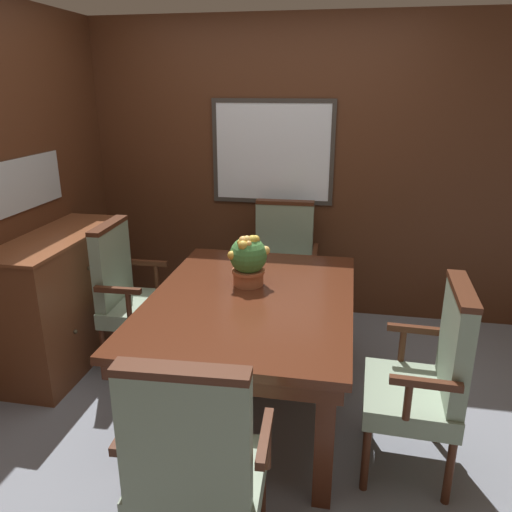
{
  "coord_description": "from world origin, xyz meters",
  "views": [
    {
      "loc": [
        0.63,
        -2.52,
        1.91
      ],
      "look_at": [
        0.1,
        0.28,
        0.94
      ],
      "focal_mm": 35.0,
      "sensor_mm": 36.0,
      "label": 1
    }
  ],
  "objects_px": {
    "chair_right_near": "(428,375)",
    "chair_head_near": "(194,464)",
    "dining_table": "(251,311)",
    "sideboard_cabinet": "(64,299)",
    "chair_left_far": "(129,290)",
    "potted_plant": "(248,259)",
    "chair_head_far": "(283,261)"
  },
  "relations": [
    {
      "from": "dining_table",
      "to": "potted_plant",
      "type": "xyz_separation_m",
      "value": [
        -0.05,
        0.18,
        0.26
      ]
    },
    {
      "from": "chair_left_far",
      "to": "potted_plant",
      "type": "relative_size",
      "value": 3.19
    },
    {
      "from": "chair_head_near",
      "to": "dining_table",
      "type": "bearing_deg",
      "value": -92.43
    },
    {
      "from": "dining_table",
      "to": "chair_right_near",
      "type": "xyz_separation_m",
      "value": [
        0.97,
        -0.38,
        -0.09
      ]
    },
    {
      "from": "chair_right_near",
      "to": "potted_plant",
      "type": "height_order",
      "value": "potted_plant"
    },
    {
      "from": "chair_left_far",
      "to": "sideboard_cabinet",
      "type": "distance_m",
      "value": 0.48
    },
    {
      "from": "chair_left_far",
      "to": "chair_head_far",
      "type": "xyz_separation_m",
      "value": [
        0.98,
        0.81,
        0.0
      ]
    },
    {
      "from": "chair_left_far",
      "to": "sideboard_cabinet",
      "type": "xyz_separation_m",
      "value": [
        -0.47,
        -0.06,
        -0.08
      ]
    },
    {
      "from": "chair_head_far",
      "to": "potted_plant",
      "type": "xyz_separation_m",
      "value": [
        -0.08,
        -1.0,
        0.35
      ]
    },
    {
      "from": "dining_table",
      "to": "chair_head_near",
      "type": "distance_m",
      "value": 1.18
    },
    {
      "from": "chair_head_far",
      "to": "sideboard_cabinet",
      "type": "distance_m",
      "value": 1.69
    },
    {
      "from": "potted_plant",
      "to": "chair_head_far",
      "type": "bearing_deg",
      "value": 85.33
    },
    {
      "from": "chair_right_near",
      "to": "potted_plant",
      "type": "bearing_deg",
      "value": -116.25
    },
    {
      "from": "chair_head_near",
      "to": "sideboard_cabinet",
      "type": "bearing_deg",
      "value": -48.99
    },
    {
      "from": "chair_head_near",
      "to": "sideboard_cabinet",
      "type": "xyz_separation_m",
      "value": [
        -1.43,
        1.48,
        -0.08
      ]
    },
    {
      "from": "chair_right_near",
      "to": "sideboard_cabinet",
      "type": "xyz_separation_m",
      "value": [
        -2.39,
        0.68,
        -0.08
      ]
    },
    {
      "from": "chair_head_near",
      "to": "chair_head_far",
      "type": "bearing_deg",
      "value": -93.41
    },
    {
      "from": "dining_table",
      "to": "sideboard_cabinet",
      "type": "relative_size",
      "value": 1.38
    },
    {
      "from": "chair_right_near",
      "to": "sideboard_cabinet",
      "type": "bearing_deg",
      "value": -103.53
    },
    {
      "from": "dining_table",
      "to": "chair_head_near",
      "type": "height_order",
      "value": "chair_head_near"
    },
    {
      "from": "chair_head_far",
      "to": "chair_right_near",
      "type": "bearing_deg",
      "value": -59.87
    },
    {
      "from": "chair_head_near",
      "to": "potted_plant",
      "type": "height_order",
      "value": "potted_plant"
    },
    {
      "from": "potted_plant",
      "to": "chair_left_far",
      "type": "bearing_deg",
      "value": 168.41
    },
    {
      "from": "dining_table",
      "to": "chair_left_far",
      "type": "xyz_separation_m",
      "value": [
        -0.95,
        0.36,
        -0.09
      ]
    },
    {
      "from": "potted_plant",
      "to": "sideboard_cabinet",
      "type": "relative_size",
      "value": 0.27
    },
    {
      "from": "potted_plant",
      "to": "chair_head_near",
      "type": "bearing_deg",
      "value": -87.23
    },
    {
      "from": "chair_head_far",
      "to": "chair_left_far",
      "type": "bearing_deg",
      "value": -141.32
    },
    {
      "from": "dining_table",
      "to": "chair_head_near",
      "type": "xyz_separation_m",
      "value": [
        0.01,
        -1.18,
        -0.09
      ]
    },
    {
      "from": "chair_head_far",
      "to": "chair_head_near",
      "type": "bearing_deg",
      "value": -91.43
    },
    {
      "from": "dining_table",
      "to": "chair_head_near",
      "type": "relative_size",
      "value": 1.58
    },
    {
      "from": "chair_right_near",
      "to": "chair_head_near",
      "type": "distance_m",
      "value": 1.25
    },
    {
      "from": "chair_head_far",
      "to": "sideboard_cabinet",
      "type": "height_order",
      "value": "chair_head_far"
    }
  ]
}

